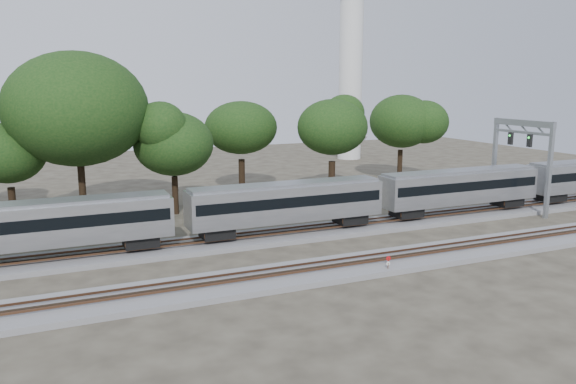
% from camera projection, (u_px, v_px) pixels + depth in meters
% --- Properties ---
extents(ground, '(160.00, 160.00, 0.00)m').
position_uv_depth(ground, '(266.00, 262.00, 43.23)').
color(ground, '#383328').
rests_on(ground, ground).
extents(track_far, '(160.00, 5.00, 0.73)m').
position_uv_depth(track_far, '(241.00, 240.00, 48.60)').
color(track_far, slate).
rests_on(track_far, ground).
extents(track_near, '(160.00, 5.00, 0.73)m').
position_uv_depth(track_near, '(287.00, 276.00, 39.59)').
color(track_near, slate).
rests_on(track_near, ground).
extents(train, '(112.10, 3.20, 4.72)m').
position_uv_depth(train, '(381.00, 193.00, 53.52)').
color(train, silver).
rests_on(train, ground).
extents(switch_stand_red, '(0.35, 0.08, 1.11)m').
position_uv_depth(switch_stand_red, '(388.00, 261.00, 41.22)').
color(switch_stand_red, '#512D19').
rests_on(switch_stand_red, ground).
extents(switch_stand_white, '(0.30, 0.06, 0.96)m').
position_uv_depth(switch_stand_white, '(388.00, 266.00, 40.47)').
color(switch_stand_white, '#512D19').
rests_on(switch_stand_white, ground).
extents(switch_lever, '(0.58, 0.47, 0.30)m').
position_uv_depth(switch_lever, '(367.00, 271.00, 40.73)').
color(switch_lever, '#512D19').
rests_on(switch_lever, ground).
extents(signal_gantry, '(0.68, 8.07, 9.82)m').
position_uv_depth(signal_gantry, '(522.00, 145.00, 59.60)').
color(signal_gantry, gray).
rests_on(signal_gantry, ground).
extents(tree_2, '(7.25, 7.25, 10.23)m').
position_uv_depth(tree_2, '(8.00, 153.00, 52.76)').
color(tree_2, black).
rests_on(tree_2, ground).
extents(tree_3, '(11.34, 11.34, 15.98)m').
position_uv_depth(tree_3, '(77.00, 109.00, 53.86)').
color(tree_3, black).
rests_on(tree_3, ground).
extents(tree_4, '(7.57, 7.57, 10.68)m').
position_uv_depth(tree_4, '(173.00, 144.00, 58.07)').
color(tree_4, black).
rests_on(tree_4, ground).
extents(tree_5, '(8.48, 8.48, 11.95)m').
position_uv_depth(tree_5, '(241.00, 128.00, 67.77)').
color(tree_5, black).
rests_on(tree_5, ground).
extents(tree_6, '(8.78, 8.78, 12.38)m').
position_uv_depth(tree_6, '(333.00, 127.00, 64.73)').
color(tree_6, black).
rests_on(tree_6, ground).
extents(tree_7, '(8.66, 8.66, 12.20)m').
position_uv_depth(tree_7, '(401.00, 121.00, 76.73)').
color(tree_7, black).
rests_on(tree_7, ground).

